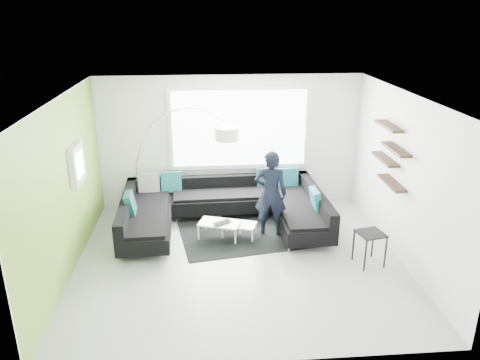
% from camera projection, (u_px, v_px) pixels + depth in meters
% --- Properties ---
extents(ground, '(5.50, 5.50, 0.00)m').
position_uv_depth(ground, '(239.00, 259.00, 8.05)').
color(ground, gray).
rests_on(ground, ground).
extents(room_shell, '(5.54, 5.04, 2.82)m').
position_uv_depth(room_shell, '(240.00, 155.00, 7.61)').
color(room_shell, silver).
rests_on(room_shell, ground).
extents(sectional_sofa, '(3.93, 2.51, 0.83)m').
position_uv_depth(sectional_sofa, '(224.00, 211.00, 9.05)').
color(sectional_sofa, black).
rests_on(sectional_sofa, ground).
extents(rug, '(2.64, 2.10, 0.01)m').
position_uv_depth(rug, '(244.00, 233.00, 8.97)').
color(rug, black).
rests_on(rug, ground).
extents(coffee_table, '(1.09, 0.84, 0.32)m').
position_uv_depth(coffee_table, '(229.00, 229.00, 8.77)').
color(coffee_table, white).
rests_on(coffee_table, ground).
extents(arc_lamp, '(2.27, 1.32, 2.27)m').
position_uv_depth(arc_lamp, '(136.00, 163.00, 9.39)').
color(arc_lamp, white).
rests_on(arc_lamp, ground).
extents(side_table, '(0.50, 0.50, 0.58)m').
position_uv_depth(side_table, '(369.00, 248.00, 7.81)').
color(side_table, black).
rests_on(side_table, ground).
extents(person, '(0.78, 0.67, 1.65)m').
position_uv_depth(person, '(271.00, 194.00, 8.68)').
color(person, black).
rests_on(person, ground).
extents(laptop, '(0.56, 0.55, 0.03)m').
position_uv_depth(laptop, '(224.00, 224.00, 8.61)').
color(laptop, black).
rests_on(laptop, coffee_table).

